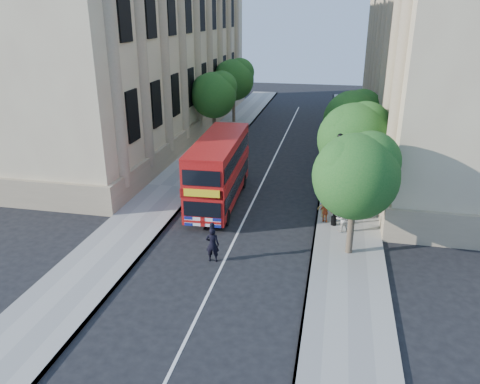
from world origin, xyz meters
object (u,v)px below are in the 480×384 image
Objects in this scene: woman_pedestrian at (342,219)px; lamp_post at (337,184)px; police_constable at (213,245)px; double_decker_bus at (219,169)px; box_van at (219,167)px.

lamp_post is at bearing -82.77° from woman_pedestrian.
double_decker_bus is at bearing -82.86° from police_constable.
lamp_post is 3.54× the size of woman_pedestrian.
woman_pedestrian is (8.07, -5.15, -0.65)m from box_van.
lamp_post is 7.29m from double_decker_bus.
woman_pedestrian is (0.43, -0.71, -1.66)m from lamp_post.
police_constable reaches higher than woman_pedestrian.
double_decker_bus reaches higher than box_van.
police_constable is 1.19× the size of woman_pedestrian.
police_constable is at bearing -137.88° from lamp_post.
woman_pedestrian is (5.96, 4.29, -0.02)m from police_constable.
lamp_post reaches higher than double_decker_bus.
box_van is at bearing -56.76° from woman_pedestrian.
lamp_post is 2.97× the size of police_constable.
woman_pedestrian is at bearing -148.85° from police_constable.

